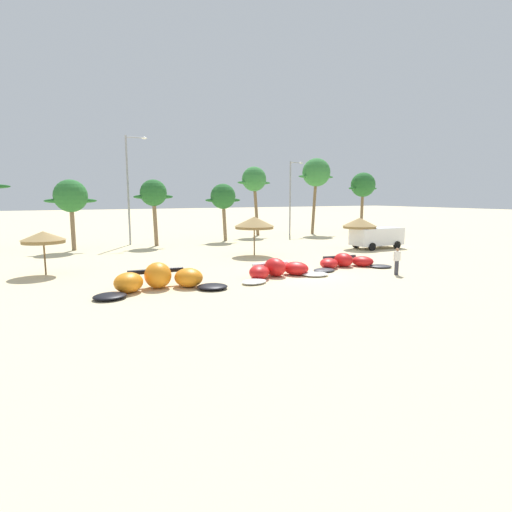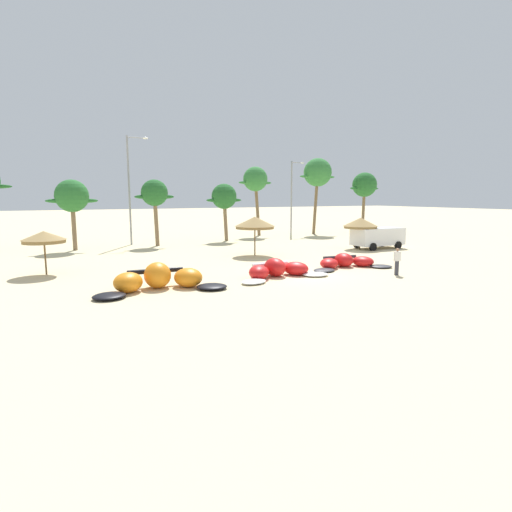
# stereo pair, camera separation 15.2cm
# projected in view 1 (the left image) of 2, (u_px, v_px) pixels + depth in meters

# --- Properties ---
(ground_plane) EXTENTS (260.00, 260.00, 0.00)m
(ground_plane) POSITION_uv_depth(u_px,v_px,m) (301.00, 275.00, 24.43)
(ground_plane) COLOR beige
(kite_far_left) EXTENTS (6.78, 3.26, 1.32)m
(kite_far_left) POSITION_uv_depth(u_px,v_px,m) (159.00, 280.00, 20.50)
(kite_far_left) COLOR black
(kite_far_left) RESTS_ON ground
(kite_left) EXTENTS (5.96, 2.84, 1.07)m
(kite_left) POSITION_uv_depth(u_px,v_px,m) (278.00, 270.00, 23.69)
(kite_left) COLOR white
(kite_left) RESTS_ON ground
(kite_left_of_center) EXTENTS (5.89, 3.10, 0.90)m
(kite_left_of_center) POSITION_uv_depth(u_px,v_px,m) (346.00, 262.00, 26.95)
(kite_left_of_center) COLOR #333338
(kite_left_of_center) RESTS_ON ground
(beach_umbrella_near_van) EXTENTS (2.50, 2.50, 2.61)m
(beach_umbrella_near_van) POSITION_uv_depth(u_px,v_px,m) (43.00, 237.00, 24.06)
(beach_umbrella_near_van) COLOR brown
(beach_umbrella_near_van) RESTS_ON ground
(beach_umbrella_middle) EXTENTS (3.16, 3.16, 3.06)m
(beach_umbrella_middle) POSITION_uv_depth(u_px,v_px,m) (254.00, 223.00, 32.03)
(beach_umbrella_middle) COLOR brown
(beach_umbrella_middle) RESTS_ON ground
(beach_umbrella_near_palms) EXTENTS (2.99, 2.99, 2.76)m
(beach_umbrella_near_palms) POSITION_uv_depth(u_px,v_px,m) (360.00, 223.00, 35.97)
(beach_umbrella_near_palms) COLOR brown
(beach_umbrella_near_palms) RESTS_ON ground
(parked_van) EXTENTS (4.68, 2.39, 1.84)m
(parked_van) POSITION_uv_depth(u_px,v_px,m) (376.00, 236.00, 36.49)
(parked_van) COLOR white
(parked_van) RESTS_ON ground
(person_near_kites) EXTENTS (0.36, 0.24, 1.62)m
(person_near_kites) POSITION_uv_depth(u_px,v_px,m) (397.00, 261.00, 24.27)
(person_near_kites) COLOR #383842
(person_near_kites) RESTS_ON ground
(palm_left) EXTENTS (4.14, 2.76, 6.04)m
(palm_left) POSITION_uv_depth(u_px,v_px,m) (71.00, 197.00, 34.67)
(palm_left) COLOR #7F6647
(palm_left) RESTS_ON ground
(palm_left_of_gap) EXTENTS (3.68, 2.45, 6.17)m
(palm_left_of_gap) POSITION_uv_depth(u_px,v_px,m) (153.00, 194.00, 37.86)
(palm_left_of_gap) COLOR #7F6647
(palm_left_of_gap) RESTS_ON ground
(palm_center_left) EXTENTS (3.89, 2.59, 5.91)m
(palm_center_left) POSITION_uv_depth(u_px,v_px,m) (223.00, 197.00, 42.18)
(palm_center_left) COLOR #7F6647
(palm_center_left) RESTS_ON ground
(palm_center_right) EXTENTS (4.25, 2.83, 8.01)m
(palm_center_right) POSITION_uv_depth(u_px,v_px,m) (254.00, 180.00, 47.51)
(palm_center_right) COLOR brown
(palm_center_right) RESTS_ON ground
(palm_right_of_gap) EXTENTS (5.13, 3.42, 9.20)m
(palm_right_of_gap) POSITION_uv_depth(u_px,v_px,m) (316.00, 173.00, 49.89)
(palm_right_of_gap) COLOR brown
(palm_right_of_gap) RESTS_ON ground
(palm_right) EXTENTS (4.54, 3.03, 7.55)m
(palm_right) POSITION_uv_depth(u_px,v_px,m) (363.00, 185.00, 51.21)
(palm_right) COLOR brown
(palm_right) RESTS_ON ground
(lamppost_west) EXTENTS (2.07, 0.24, 10.23)m
(lamppost_west) POSITION_uv_depth(u_px,v_px,m) (130.00, 185.00, 38.72)
(lamppost_west) COLOR gray
(lamppost_west) RESTS_ON ground
(lamppost_west_center) EXTENTS (1.84, 0.24, 8.72)m
(lamppost_west_center) POSITION_uv_depth(u_px,v_px,m) (291.00, 194.00, 48.90)
(lamppost_west_center) COLOR gray
(lamppost_west_center) RESTS_ON ground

